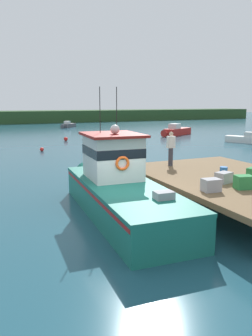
% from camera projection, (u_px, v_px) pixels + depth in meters
% --- Properties ---
extents(ground_plane, '(200.00, 200.00, 0.00)m').
position_uv_depth(ground_plane, '(125.00, 222.00, 11.96)').
color(ground_plane, '#1E4C5B').
extents(dock, '(6.00, 9.00, 1.20)m').
position_uv_depth(dock, '(233.00, 180.00, 13.66)').
color(dock, '#4C3D2D').
rests_on(dock, ground).
extents(main_fishing_boat, '(2.98, 9.89, 4.80)m').
position_uv_depth(main_fishing_boat, '(118.00, 187.00, 12.94)').
color(main_fishing_boat, '#196B5B').
rests_on(main_fishing_boat, ground).
extents(crate_single_by_cleat, '(0.69, 0.58, 0.41)m').
position_uv_depth(crate_single_by_cleat, '(224.00, 178.00, 12.69)').
color(crate_single_by_cleat, '#9E9EA3').
rests_on(crate_single_by_cleat, dock).
extents(crate_single_far, '(0.64, 0.49, 0.44)m').
position_uv_depth(crate_single_far, '(211.00, 185.00, 11.47)').
color(crate_single_far, '#9E9EA3').
rests_on(crate_single_far, dock).
extents(crate_stack_mid_dock, '(0.69, 0.57, 0.48)m').
position_uv_depth(crate_stack_mid_dock, '(244.00, 182.00, 11.80)').
color(crate_stack_mid_dock, '#2D8442').
rests_on(crate_stack_mid_dock, dock).
extents(bait_bucket, '(0.32, 0.32, 0.34)m').
position_uv_depth(bait_bucket, '(224.00, 171.00, 14.07)').
color(bait_bucket, '#2866B2').
rests_on(bait_bucket, dock).
extents(deckhand_by_the_boat, '(0.36, 0.22, 1.63)m').
position_uv_depth(deckhand_by_the_boat, '(171.00, 148.00, 16.00)').
color(deckhand_by_the_boat, '#383842').
rests_on(deckhand_by_the_boat, dock).
extents(moored_boat_mid_harbor, '(5.66, 3.76, 1.48)m').
position_uv_depth(moored_boat_mid_harbor, '(176.00, 131.00, 43.39)').
color(moored_boat_mid_harbor, red).
rests_on(moored_boat_mid_harbor, ground).
extents(moored_boat_far_left, '(3.34, 3.78, 1.07)m').
position_uv_depth(moored_boat_far_left, '(68.00, 125.00, 56.41)').
color(moored_boat_far_left, '#4C4C51').
rests_on(moored_boat_far_left, ground).
extents(moored_boat_near_channel, '(3.01, 4.34, 1.14)m').
position_uv_depth(moored_boat_near_channel, '(246.00, 139.00, 35.20)').
color(moored_boat_near_channel, white).
rests_on(moored_boat_near_channel, ground).
extents(mooring_buoy_spare_mooring, '(0.44, 0.44, 0.44)m').
position_uv_depth(mooring_buoy_spare_mooring, '(66.00, 139.00, 36.80)').
color(mooring_buoy_spare_mooring, red).
rests_on(mooring_buoy_spare_mooring, ground).
extents(mooring_buoy_inshore, '(0.34, 0.34, 0.34)m').
position_uv_depth(mooring_buoy_inshore, '(42.00, 149.00, 29.08)').
color(mooring_buoy_inshore, red).
rests_on(mooring_buoy_inshore, ground).
extents(far_shoreline, '(120.00, 8.00, 2.40)m').
position_uv_depth(far_shoreline, '(1.00, 117.00, 67.37)').
color(far_shoreline, '#284723').
rests_on(far_shoreline, ground).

